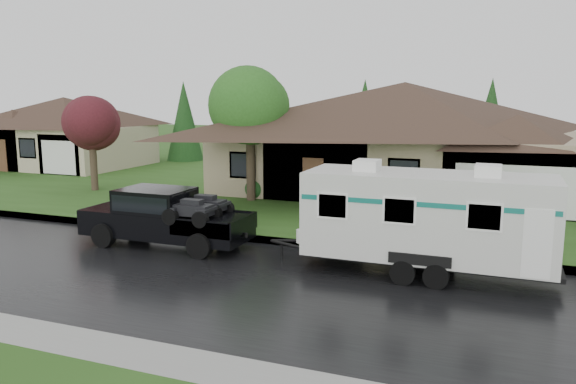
# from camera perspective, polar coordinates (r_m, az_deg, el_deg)

# --- Properties ---
(ground) EXTENTS (140.00, 140.00, 0.00)m
(ground) POSITION_cam_1_polar(r_m,az_deg,el_deg) (17.54, -3.09, -7.08)
(ground) COLOR #294E18
(ground) RESTS_ON ground
(road) EXTENTS (140.00, 8.00, 0.01)m
(road) POSITION_cam_1_polar(r_m,az_deg,el_deg) (15.83, -6.10, -9.00)
(road) COLOR black
(road) RESTS_ON ground
(curb) EXTENTS (140.00, 0.50, 0.15)m
(curb) POSITION_cam_1_polar(r_m,az_deg,el_deg) (19.52, -0.37, -5.09)
(curb) COLOR gray
(curb) RESTS_ON ground
(lawn) EXTENTS (140.00, 26.00, 0.15)m
(lawn) POSITION_cam_1_polar(r_m,az_deg,el_deg) (31.48, 8.18, 0.55)
(lawn) COLOR #294E18
(lawn) RESTS_ON ground
(house_main) EXTENTS (19.44, 10.80, 6.90)m
(house_main) POSITION_cam_1_polar(r_m,az_deg,el_deg) (29.53, 12.20, 6.69)
(house_main) COLOR gray
(house_main) RESTS_ON lawn
(house_far) EXTENTS (10.80, 8.64, 5.80)m
(house_far) POSITION_cam_1_polar(r_m,az_deg,el_deg) (42.41, -21.60, 6.27)
(house_far) COLOR tan
(house_far) RESTS_ON lawn
(tree_left_green) EXTENTS (3.74, 3.74, 6.19)m
(tree_left_green) POSITION_cam_1_polar(r_m,az_deg,el_deg) (26.42, -3.88, 8.39)
(tree_left_green) COLOR #382B1E
(tree_left_green) RESTS_ON lawn
(tree_red) EXTENTS (2.99, 2.99, 4.94)m
(tree_red) POSITION_cam_1_polar(r_m,az_deg,el_deg) (30.96, -19.35, 6.46)
(tree_red) COLOR #382B1E
(tree_red) RESTS_ON lawn
(shrub_row) EXTENTS (13.60, 1.00, 1.00)m
(shrub_row) POSITION_cam_1_polar(r_m,az_deg,el_deg) (25.47, 9.69, -0.37)
(shrub_row) COLOR #143814
(shrub_row) RESTS_ON lawn
(pickup_truck) EXTENTS (5.86, 2.23, 1.95)m
(pickup_truck) POSITION_cam_1_polar(r_m,az_deg,el_deg) (19.62, -12.59, -2.33)
(pickup_truck) COLOR black
(pickup_truck) RESTS_ON ground
(travel_trailer) EXTENTS (7.23, 2.54, 3.24)m
(travel_trailer) POSITION_cam_1_polar(r_m,az_deg,el_deg) (16.38, 13.93, -2.37)
(travel_trailer) COLOR silver
(travel_trailer) RESTS_ON ground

